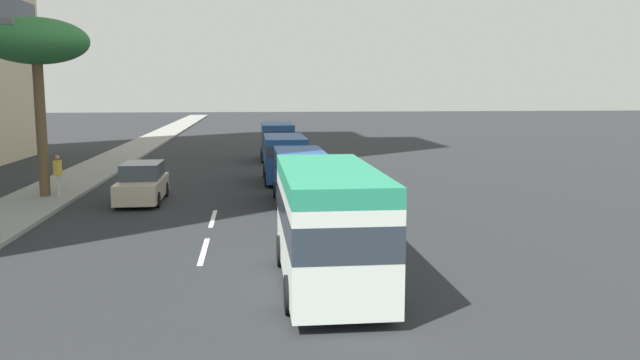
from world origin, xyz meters
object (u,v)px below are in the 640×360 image
(minibus_lead, at_px, (329,222))
(van_second, at_px, (300,173))
(palm_tree, at_px, (36,44))
(van_third, at_px, (277,139))
(van_fourth, at_px, (285,156))
(pedestrian_mid_block, at_px, (58,173))
(car_fifth, at_px, (142,184))

(minibus_lead, height_order, van_second, minibus_lead)
(van_second, bearing_deg, palm_tree, 78.33)
(van_third, height_order, palm_tree, palm_tree)
(van_second, height_order, van_third, van_third)
(van_second, xyz_separation_m, van_fourth, (6.42, 0.28, 0.08))
(minibus_lead, height_order, van_fourth, minibus_lead)
(van_fourth, height_order, pedestrian_mid_block, van_fourth)
(van_second, relative_size, van_fourth, 1.00)
(minibus_lead, xyz_separation_m, palm_tree, (13.69, 10.83, 5.09))
(van_second, distance_m, van_fourth, 6.43)
(minibus_lead, bearing_deg, van_third, 0.11)
(pedestrian_mid_block, bearing_deg, van_fourth, 134.18)
(palm_tree, bearing_deg, minibus_lead, -141.64)
(van_third, distance_m, palm_tree, 18.71)
(van_second, bearing_deg, pedestrian_mid_block, 77.43)
(van_fourth, bearing_deg, pedestrian_mid_block, 111.90)
(van_second, distance_m, van_third, 16.64)
(palm_tree, bearing_deg, van_fourth, -68.90)
(minibus_lead, height_order, van_third, minibus_lead)
(car_fifth, distance_m, pedestrian_mid_block, 4.00)
(van_third, xyz_separation_m, car_fifth, (-15.52, 6.42, -0.64))
(minibus_lead, relative_size, car_fifth, 1.49)
(van_second, bearing_deg, minibus_lead, 179.06)
(minibus_lead, relative_size, van_second, 1.32)
(van_second, distance_m, pedestrian_mid_block, 10.71)
(pedestrian_mid_block, bearing_deg, van_second, 99.71)
(van_third, xyz_separation_m, palm_tree, (-14.36, 10.78, 5.27))
(pedestrian_mid_block, relative_size, palm_tree, 0.23)
(van_third, relative_size, car_fifth, 1.15)
(van_third, bearing_deg, minibus_lead, -179.89)
(minibus_lead, xyz_separation_m, van_third, (28.05, 0.05, -0.18))
(minibus_lead, distance_m, van_second, 11.42)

